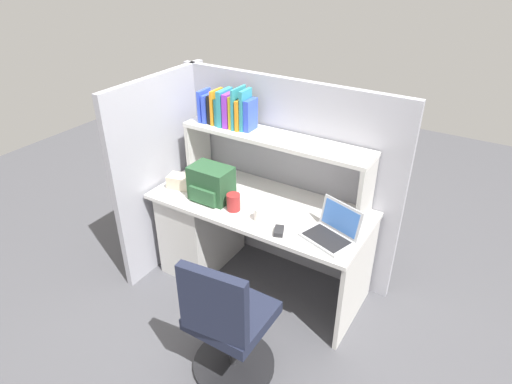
{
  "coord_description": "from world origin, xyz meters",
  "views": [
    {
      "loc": [
        1.4,
        -2.31,
        2.39
      ],
      "look_at": [
        0.0,
        -0.05,
        0.85
      ],
      "focal_mm": 30.86,
      "sensor_mm": 36.0,
      "label": 1
    }
  ],
  "objects_px": {
    "backpack": "(211,184)",
    "snack_canister": "(233,202)",
    "computer_mouse": "(279,231)",
    "paper_cup": "(260,214)",
    "laptop": "(332,231)",
    "office_chair": "(228,329)",
    "tissue_box": "(183,182)"
  },
  "relations": [
    {
      "from": "paper_cup",
      "to": "snack_canister",
      "type": "bearing_deg",
      "value": 175.41
    },
    {
      "from": "tissue_box",
      "to": "backpack",
      "type": "bearing_deg",
      "value": -16.42
    },
    {
      "from": "tissue_box",
      "to": "laptop",
      "type": "bearing_deg",
      "value": -13.73
    },
    {
      "from": "office_chair",
      "to": "tissue_box",
      "type": "bearing_deg",
      "value": -45.03
    },
    {
      "from": "backpack",
      "to": "snack_canister",
      "type": "height_order",
      "value": "backpack"
    },
    {
      "from": "backpack",
      "to": "paper_cup",
      "type": "bearing_deg",
      "value": -7.72
    },
    {
      "from": "office_chair",
      "to": "computer_mouse",
      "type": "bearing_deg",
      "value": -97.04
    },
    {
      "from": "laptop",
      "to": "office_chair",
      "type": "bearing_deg",
      "value": -113.69
    },
    {
      "from": "paper_cup",
      "to": "computer_mouse",
      "type": "bearing_deg",
      "value": -18.92
    },
    {
      "from": "paper_cup",
      "to": "office_chair",
      "type": "height_order",
      "value": "office_chair"
    },
    {
      "from": "backpack",
      "to": "snack_canister",
      "type": "bearing_deg",
      "value": -10.84
    },
    {
      "from": "backpack",
      "to": "office_chair",
      "type": "relative_size",
      "value": 0.32
    },
    {
      "from": "computer_mouse",
      "to": "snack_canister",
      "type": "distance_m",
      "value": 0.42
    },
    {
      "from": "snack_canister",
      "to": "computer_mouse",
      "type": "bearing_deg",
      "value": -11.16
    },
    {
      "from": "computer_mouse",
      "to": "tissue_box",
      "type": "bearing_deg",
      "value": 149.32
    },
    {
      "from": "laptop",
      "to": "tissue_box",
      "type": "height_order",
      "value": "laptop"
    },
    {
      "from": "laptop",
      "to": "backpack",
      "type": "relative_size",
      "value": 1.25
    },
    {
      "from": "backpack",
      "to": "tissue_box",
      "type": "distance_m",
      "value": 0.29
    },
    {
      "from": "backpack",
      "to": "computer_mouse",
      "type": "height_order",
      "value": "backpack"
    },
    {
      "from": "computer_mouse",
      "to": "office_chair",
      "type": "bearing_deg",
      "value": -112.68
    },
    {
      "from": "paper_cup",
      "to": "office_chair",
      "type": "xyz_separation_m",
      "value": [
        0.18,
        -0.65,
        -0.38
      ]
    },
    {
      "from": "backpack",
      "to": "office_chair",
      "type": "xyz_separation_m",
      "value": [
        0.63,
        -0.71,
        -0.46
      ]
    },
    {
      "from": "backpack",
      "to": "snack_canister",
      "type": "relative_size",
      "value": 2.43
    },
    {
      "from": "backpack",
      "to": "tissue_box",
      "type": "height_order",
      "value": "backpack"
    },
    {
      "from": "computer_mouse",
      "to": "paper_cup",
      "type": "xyz_separation_m",
      "value": [
        -0.18,
        0.06,
        0.03
      ]
    },
    {
      "from": "office_chair",
      "to": "backpack",
      "type": "bearing_deg",
      "value": -55.04
    },
    {
      "from": "backpack",
      "to": "computer_mouse",
      "type": "bearing_deg",
      "value": -11.05
    },
    {
      "from": "computer_mouse",
      "to": "tissue_box",
      "type": "xyz_separation_m",
      "value": [
        -0.92,
        0.14,
        0.03
      ]
    },
    {
      "from": "snack_canister",
      "to": "office_chair",
      "type": "bearing_deg",
      "value": -58.88
    },
    {
      "from": "laptop",
      "to": "office_chair",
      "type": "relative_size",
      "value": 0.4
    },
    {
      "from": "backpack",
      "to": "office_chair",
      "type": "height_order",
      "value": "backpack"
    },
    {
      "from": "backpack",
      "to": "snack_canister",
      "type": "distance_m",
      "value": 0.24
    }
  ]
}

